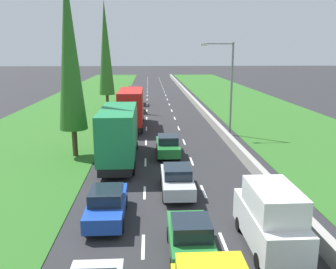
# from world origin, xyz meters

# --- Properties ---
(ground_plane) EXTENTS (300.00, 300.00, 0.00)m
(ground_plane) POSITION_xyz_m (0.00, 60.00, 0.00)
(ground_plane) COLOR #28282B
(ground_plane) RESTS_ON ground
(grass_verge_left) EXTENTS (14.00, 140.00, 0.04)m
(grass_verge_left) POSITION_xyz_m (-12.65, 60.00, 0.02)
(grass_verge_left) COLOR #2D6623
(grass_verge_left) RESTS_ON ground
(grass_verge_right) EXTENTS (14.00, 140.00, 0.04)m
(grass_verge_right) POSITION_xyz_m (14.35, 60.00, 0.02)
(grass_verge_right) COLOR #2D6623
(grass_verge_right) RESTS_ON ground
(median_barrier) EXTENTS (0.44, 120.00, 0.85)m
(median_barrier) POSITION_xyz_m (5.70, 60.00, 0.42)
(median_barrier) COLOR #9E9B93
(median_barrier) RESTS_ON ground
(lane_markings) EXTENTS (3.64, 116.00, 0.01)m
(lane_markings) POSITION_xyz_m (0.00, 60.00, 0.01)
(lane_markings) COLOR white
(lane_markings) RESTS_ON ground
(blue_sedan_left_lane) EXTENTS (1.82, 4.50, 1.64)m
(blue_sedan_left_lane) POSITION_xyz_m (-3.56, 17.64, 0.81)
(blue_sedan_left_lane) COLOR #1E47B7
(blue_sedan_left_lane) RESTS_ON ground
(green_box_truck_left_lane) EXTENTS (2.46, 9.40, 4.18)m
(green_box_truck_left_lane) POSITION_xyz_m (-3.66, 27.27, 2.18)
(green_box_truck_left_lane) COLOR black
(green_box_truck_left_lane) RESTS_ON ground
(green_hatchback_centre_lane) EXTENTS (1.74, 3.90, 1.72)m
(green_hatchback_centre_lane) POSITION_xyz_m (0.17, 14.14, 0.84)
(green_hatchback_centre_lane) COLOR #237A33
(green_hatchback_centre_lane) RESTS_ON ground
(white_van_right_lane) EXTENTS (1.96, 4.90, 2.82)m
(white_van_right_lane) POSITION_xyz_m (3.56, 14.58, 1.40)
(white_van_right_lane) COLOR white
(white_van_right_lane) RESTS_ON ground
(red_box_truck_left_lane) EXTENTS (2.46, 9.40, 4.18)m
(red_box_truck_left_lane) POSITION_xyz_m (-3.33, 39.82, 2.18)
(red_box_truck_left_lane) COLOR black
(red_box_truck_left_lane) RESTS_ON ground
(silver_sedan_centre_lane) EXTENTS (1.82, 4.50, 1.64)m
(silver_sedan_centre_lane) POSITION_xyz_m (0.16, 20.95, 0.81)
(silver_sedan_centre_lane) COLOR silver
(silver_sedan_centre_lane) RESTS_ON ground
(orange_sedan_left_lane) EXTENTS (1.82, 4.50, 1.64)m
(orange_sedan_left_lane) POSITION_xyz_m (-3.31, 50.17, 0.81)
(orange_sedan_left_lane) COLOR orange
(orange_sedan_left_lane) RESTS_ON ground
(maroon_van_left_lane) EXTENTS (1.96, 4.90, 2.82)m
(maroon_van_left_lane) POSITION_xyz_m (-3.73, 57.20, 1.40)
(maroon_van_left_lane) COLOR maroon
(maroon_van_left_lane) RESTS_ON ground
(green_sedan_centre_lane) EXTENTS (1.82, 4.50, 1.64)m
(green_sedan_centre_lane) POSITION_xyz_m (0.03, 28.81, 0.81)
(green_sedan_centre_lane) COLOR #237A33
(green_sedan_centre_lane) RESTS_ON ground
(poplar_tree_second) EXTENTS (2.16, 2.16, 14.39)m
(poplar_tree_second) POSITION_xyz_m (-7.33, 28.98, 8.25)
(poplar_tree_second) COLOR #4C3823
(poplar_tree_second) RESTS_ON ground
(poplar_tree_third) EXTENTS (2.17, 2.17, 14.99)m
(poplar_tree_third) POSITION_xyz_m (-7.34, 52.25, 8.55)
(poplar_tree_third) COLOR #4C3823
(poplar_tree_third) RESTS_ON ground
(street_light_mast) EXTENTS (3.20, 0.28, 9.00)m
(street_light_mast) POSITION_xyz_m (6.23, 35.60, 5.23)
(street_light_mast) COLOR gray
(street_light_mast) RESTS_ON ground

